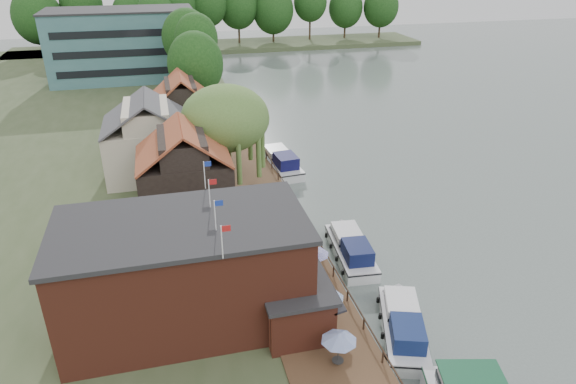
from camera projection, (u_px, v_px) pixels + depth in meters
ground at (403, 286)px, 38.87m from camera, size 260.00×260.00×0.00m
land_bank at (52, 152)px, 62.61m from camera, size 50.00×140.00×1.00m
quay_deck at (272, 224)px, 45.38m from camera, size 6.00×50.00×0.10m
quay_rail at (300, 213)px, 46.22m from camera, size 0.20×49.00×1.00m
pub at (217, 267)px, 32.89m from camera, size 20.00×11.00×7.30m
hotel_block at (123, 45)px, 92.03m from camera, size 25.40×12.40×12.30m
cottage_a at (184, 170)px, 45.51m from camera, size 8.60×7.60×8.50m
cottage_b at (149, 136)px, 53.58m from camera, size 9.60×8.60×8.50m
cottage_c at (182, 110)px, 62.32m from camera, size 7.60×7.60×8.50m
willow at (226, 138)px, 50.44m from camera, size 8.60×8.60×10.43m
umbrella_0 at (338, 349)px, 29.55m from camera, size 2.11×2.11×2.38m
umbrella_1 at (325, 306)px, 33.07m from camera, size 2.43×2.43×2.38m
umbrella_2 at (313, 262)px, 37.74m from camera, size 2.28×2.28×2.38m
umbrella_3 at (284, 240)px, 40.49m from camera, size 2.17×2.17×2.38m
umbrella_4 at (291, 218)px, 43.68m from camera, size 2.17×2.17×2.38m
cruiser_0 at (404, 322)px, 33.53m from camera, size 5.73×9.62×2.19m
cruiser_1 at (351, 246)px, 41.96m from camera, size 3.79×9.47×2.22m
cruiser_2 at (281, 159)px, 58.59m from camera, size 4.06×10.17×2.41m
bank_tree_0 at (197, 77)px, 69.44m from camera, size 7.46×7.46×12.23m
bank_tree_1 at (198, 60)px, 76.34m from camera, size 6.30×6.30×13.62m
bank_tree_2 at (188, 51)px, 83.40m from camera, size 8.03×8.03×13.44m
bank_tree_3 at (171, 40)px, 101.94m from camera, size 6.81×6.81×10.50m
bank_tree_4 at (164, 34)px, 109.41m from camera, size 6.39×6.39×10.30m
bank_tree_5 at (157, 23)px, 114.41m from camera, size 8.40×8.40×13.03m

